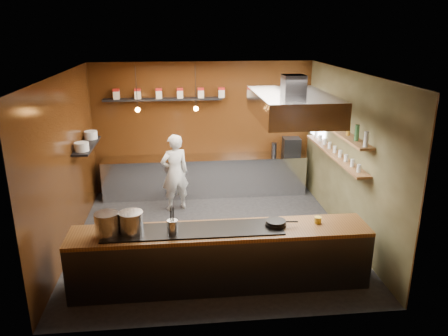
{
  "coord_description": "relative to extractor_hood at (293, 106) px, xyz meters",
  "views": [
    {
      "loc": [
        -0.55,
        -7.34,
        3.75
      ],
      "look_at": [
        0.25,
        0.4,
        1.2
      ],
      "focal_mm": 35.0,
      "sensor_mm": 36.0,
      "label": 1
    }
  ],
  "objects": [
    {
      "name": "plate_shelf",
      "position": [
        -3.64,
        1.4,
        -0.96
      ],
      "size": [
        0.3,
        1.4,
        0.04
      ],
      "primitive_type": "cube",
      "color": "black",
      "rests_on": "left_wall"
    },
    {
      "name": "stockpot_small",
      "position": [
        -2.57,
        -1.22,
        -1.41
      ],
      "size": [
        0.44,
        0.44,
        0.32
      ],
      "primitive_type": "cylinder",
      "rotation": [
        0.0,
        0.0,
        -0.37
      ],
      "color": "silver",
      "rests_on": "pass_counter"
    },
    {
      "name": "ceiling",
      "position": [
        -1.3,
        0.4,
        0.49
      ],
      "size": [
        5.0,
        5.0,
        0.0
      ],
      "primitive_type": "plane",
      "rotation": [
        3.14,
        0.0,
        0.0
      ],
      "color": "silver",
      "rests_on": "back_wall"
    },
    {
      "name": "frying_pan",
      "position": [
        -0.48,
        -1.19,
        -1.53
      ],
      "size": [
        0.48,
        0.31,
        0.08
      ],
      "color": "black",
      "rests_on": "pass_counter"
    },
    {
      "name": "pendant_right",
      "position": [
        -1.5,
        2.1,
        -0.35
      ],
      "size": [
        0.1,
        0.1,
        0.95
      ],
      "color": "black",
      "rests_on": "ceiling"
    },
    {
      "name": "utensil_crock",
      "position": [
        -2.0,
        -1.28,
        -1.47
      ],
      "size": [
        0.16,
        0.16,
        0.19
      ],
      "primitive_type": "cylinder",
      "rotation": [
        0.0,
        0.0,
        0.05
      ],
      "color": "silver",
      "rests_on": "pass_counter"
    },
    {
      "name": "prep_counter",
      "position": [
        -1.3,
        2.57,
        -2.06
      ],
      "size": [
        4.6,
        0.65,
        0.9
      ],
      "primitive_type": "cube",
      "color": "silver",
      "rests_on": "floor"
    },
    {
      "name": "plate_stacks",
      "position": [
        -3.64,
        1.4,
        -0.86
      ],
      "size": [
        0.26,
        1.16,
        0.16
      ],
      "color": "silver",
      "rests_on": "plate_shelf"
    },
    {
      "name": "stockpot_large",
      "position": [
        -2.91,
        -1.24,
        -1.4
      ],
      "size": [
        0.43,
        0.43,
        0.33
      ],
      "primitive_type": "cylinder",
      "rotation": [
        0.0,
        0.0,
        -0.3
      ],
      "color": "#BABCC1",
      "rests_on": "pass_counter"
    },
    {
      "name": "pass_counter",
      "position": [
        -1.3,
        -1.2,
        -2.04
      ],
      "size": [
        4.4,
        0.72,
        0.94
      ],
      "color": "#38383D",
      "rests_on": "floor"
    },
    {
      "name": "right_wall",
      "position": [
        1.2,
        0.4,
        -1.01
      ],
      "size": [
        0.0,
        5.0,
        5.0
      ],
      "primitive_type": "plane",
      "rotation": [
        1.57,
        0.0,
        -1.57
      ],
      "color": "#464427",
      "rests_on": "ground"
    },
    {
      "name": "pendant_left",
      "position": [
        -2.7,
        2.1,
        -0.35
      ],
      "size": [
        0.1,
        0.1,
        0.95
      ],
      "color": "black",
      "rests_on": "ceiling"
    },
    {
      "name": "butter_jar",
      "position": [
        0.17,
        -1.13,
        -1.54
      ],
      "size": [
        0.12,
        0.12,
        0.09
      ],
      "primitive_type": "cylinder",
      "rotation": [
        0.0,
        0.0,
        -0.19
      ],
      "color": "gold",
      "rests_on": "pass_counter"
    },
    {
      "name": "extractor_hood",
      "position": [
        0.0,
        0.0,
        0.0
      ],
      "size": [
        1.2,
        2.0,
        0.72
      ],
      "color": "#38383D",
      "rests_on": "ceiling"
    },
    {
      "name": "tin_shelf",
      "position": [
        -2.2,
        2.76,
        -0.31
      ],
      "size": [
        2.6,
        0.26,
        0.04
      ],
      "primitive_type": "cube",
      "color": "black",
      "rests_on": "back_wall"
    },
    {
      "name": "chef",
      "position": [
        -1.98,
        1.75,
        -1.68
      ],
      "size": [
        0.7,
        0.59,
        1.65
      ],
      "primitive_type": "imported",
      "rotation": [
        0.0,
        0.0,
        3.51
      ],
      "color": "silver",
      "rests_on": "floor"
    },
    {
      "name": "wine_glasses",
      "position": [
        1.04,
        0.7,
        -0.97
      ],
      "size": [
        0.07,
        2.37,
        0.13
      ],
      "color": "silver",
      "rests_on": "bottle_shelf_lower"
    },
    {
      "name": "storage_tins",
      "position": [
        -2.05,
        2.76,
        -0.17
      ],
      "size": [
        2.43,
        0.13,
        0.22
      ],
      "color": "beige",
      "rests_on": "tin_shelf"
    },
    {
      "name": "floor",
      "position": [
        -1.3,
        0.4,
        -2.51
      ],
      "size": [
        5.0,
        5.0,
        0.0
      ],
      "primitive_type": "plane",
      "color": "black",
      "rests_on": "ground"
    },
    {
      "name": "espresso_machine",
      "position": [
        0.71,
        2.59,
        -1.41
      ],
      "size": [
        0.41,
        0.39,
        0.39
      ],
      "primitive_type": "cube",
      "rotation": [
        0.0,
        0.0,
        -0.06
      ],
      "color": "black",
      "rests_on": "prep_counter"
    },
    {
      "name": "window_pane",
      "position": [
        1.15,
        2.1,
        -0.61
      ],
      "size": [
        0.0,
        1.0,
        1.0
      ],
      "primitive_type": "plane",
      "rotation": [
        1.57,
        0.0,
        -1.57
      ],
      "color": "white",
      "rests_on": "right_wall"
    },
    {
      "name": "bottle_shelf_upper",
      "position": [
        1.04,
        0.7,
        -0.59
      ],
      "size": [
        0.26,
        2.8,
        0.04
      ],
      "primitive_type": "cube",
      "color": "#91613A",
      "rests_on": "right_wall"
    },
    {
      "name": "bottle_shelf_lower",
      "position": [
        1.04,
        0.7,
        -1.06
      ],
      "size": [
        0.26,
        2.8,
        0.04
      ],
      "primitive_type": "cube",
      "color": "#91613A",
      "rests_on": "right_wall"
    },
    {
      "name": "back_wall",
      "position": [
        -1.3,
        2.9,
        -1.01
      ],
      "size": [
        5.0,
        0.0,
        5.0
      ],
      "primitive_type": "plane",
      "rotation": [
        1.57,
        0.0,
        0.0
      ],
      "color": "#381A0A",
      "rests_on": "ground"
    },
    {
      "name": "left_wall",
      "position": [
        -3.8,
        0.4,
        -1.01
      ],
      "size": [
        0.0,
        5.0,
        5.0
      ],
      "primitive_type": "plane",
      "rotation": [
        1.57,
        0.0,
        1.57
      ],
      "color": "#381A0A",
      "rests_on": "ground"
    },
    {
      "name": "bottles",
      "position": [
        1.04,
        0.7,
        -0.45
      ],
      "size": [
        0.06,
        2.66,
        0.24
      ],
      "color": "silver",
      "rests_on": "bottle_shelf_upper"
    }
  ]
}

